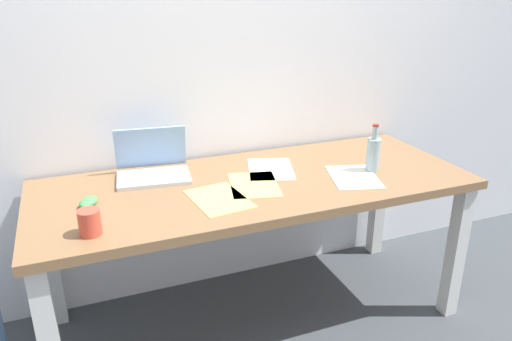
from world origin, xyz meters
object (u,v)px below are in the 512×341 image
Objects in this scene: desk at (256,198)px; coffee_mug at (90,222)px; laptop_left at (153,167)px; computer_mouse at (88,202)px; beer_bottle at (373,153)px.

coffee_mug reaches higher than desk.
desk is at bearing -27.69° from laptop_left.
beer_bottle is at bearing 28.30° from computer_mouse.
coffee_mug is (-0.01, -0.25, 0.03)m from computer_mouse.
coffee_mug is at bearing -172.77° from beer_bottle.
laptop_left is 0.57m from coffee_mug.
laptop_left reaches higher than coffee_mug.
beer_bottle reaches higher than laptop_left.
computer_mouse is (-0.73, 0.00, 0.11)m from desk.
computer_mouse is 0.25m from coffee_mug.
desk is 19.76× the size of computer_mouse.
desk is 20.80× the size of coffee_mug.
desk is 0.60m from beer_bottle.
coffee_mug is (-0.74, -0.25, 0.14)m from desk.
computer_mouse is at bearing 88.20° from coffee_mug.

